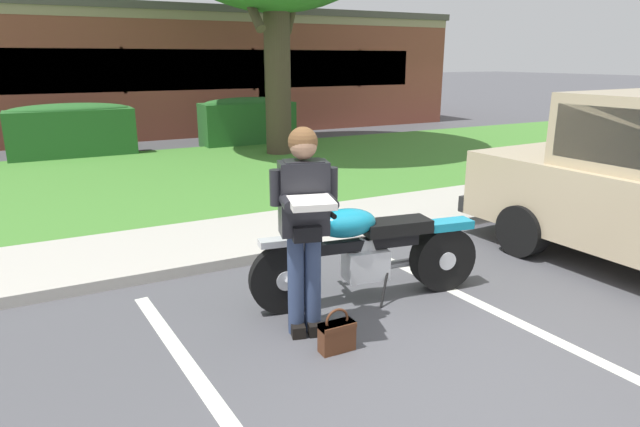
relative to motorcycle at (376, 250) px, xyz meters
The scene contains 12 objects.
ground_plane 1.46m from the motorcycle, 91.95° to the right, with size 140.00×140.00×0.00m, color #4C4C51.
curb_strip 1.51m from the motorcycle, 91.85° to the left, with size 60.00×0.20×0.12m, color #B7B2A8.
concrete_walk 2.34m from the motorcycle, 91.17° to the left, with size 60.00×1.50×0.08m, color #B7B2A8.
grass_lawn 6.28m from the motorcycle, 90.43° to the left, with size 60.00×6.43×0.06m, color #478433.
stall_stripe_0 2.22m from the motorcycle, 147.09° to the right, with size 0.12×4.40×0.01m, color silver.
stall_stripe_1 1.53m from the motorcycle, 54.33° to the right, with size 0.12×4.40×0.01m, color silver.
motorcycle is the anchor object (origin of this frame).
rider_person 1.06m from the motorcycle, 161.32° to the right, with size 0.54×0.64×1.70m.
handbag 1.10m from the motorcycle, 139.29° to the right, with size 0.28×0.13×0.36m.
hedge_center_left 9.76m from the motorcycle, 101.49° to the left, with size 2.68×0.90×1.24m.
hedge_center_right 9.83m from the motorcycle, 76.66° to the left, with size 2.41×0.90×1.24m.
brick_building 16.45m from the motorcycle, 91.48° to the left, with size 21.63×9.91×3.65m.
Camera 1 is at (-2.61, -2.60, 2.20)m, focal length 30.50 mm.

